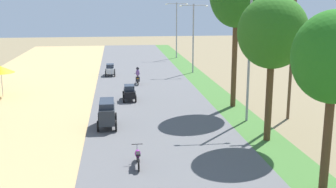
# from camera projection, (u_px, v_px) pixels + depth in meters

# --- Properties ---
(vendor_umbrella) EXTENTS (2.20, 2.20, 2.52)m
(vendor_umbrella) POSITION_uv_depth(u_px,v_px,m) (1.00, 69.00, 33.83)
(vendor_umbrella) COLOR #99999E
(vendor_umbrella) RESTS_ON dirt_shoulder
(median_tree_nearest) EXTENTS (3.31, 3.31, 7.40)m
(median_tree_nearest) POSITION_uv_depth(u_px,v_px,m) (334.00, 58.00, 16.03)
(median_tree_nearest) COLOR #4C351E
(median_tree_nearest) RESTS_ON median_strip
(median_tree_second) EXTENTS (3.77, 3.77, 8.03)m
(median_tree_second) POSITION_uv_depth(u_px,v_px,m) (273.00, 33.00, 22.16)
(median_tree_second) COLOR #4C351E
(median_tree_second) RESTS_ON median_strip
(streetlamp_near) EXTENTS (3.16, 0.20, 8.28)m
(streetlamp_near) POSITION_uv_depth(u_px,v_px,m) (249.00, 49.00, 26.25)
(streetlamp_near) COLOR gray
(streetlamp_near) RESTS_ON median_strip
(streetlamp_mid) EXTENTS (3.16, 0.20, 7.44)m
(streetlamp_mid) POSITION_uv_depth(u_px,v_px,m) (193.00, 33.00, 44.92)
(streetlamp_mid) COLOR gray
(streetlamp_mid) RESTS_ON median_strip
(streetlamp_far) EXTENTS (3.16, 0.20, 7.56)m
(streetlamp_far) POSITION_uv_depth(u_px,v_px,m) (177.00, 26.00, 56.90)
(streetlamp_far) COLOR gray
(streetlamp_far) RESTS_ON median_strip
(utility_pole_near) EXTENTS (1.80, 0.20, 9.97)m
(utility_pole_near) POSITION_uv_depth(u_px,v_px,m) (293.00, 42.00, 26.80)
(utility_pole_near) COLOR brown
(utility_pole_near) RESTS_ON ground
(car_van_charcoal) EXTENTS (1.19, 2.41, 1.67)m
(car_van_charcoal) POSITION_uv_depth(u_px,v_px,m) (107.00, 112.00, 25.61)
(car_van_charcoal) COLOR #282D33
(car_van_charcoal) RESTS_ON road_strip
(car_hatchback_black) EXTENTS (1.04, 2.00, 1.23)m
(car_hatchback_black) POSITION_uv_depth(u_px,v_px,m) (129.00, 92.00, 32.69)
(car_hatchback_black) COLOR black
(car_hatchback_black) RESTS_ON road_strip
(car_hatchback_silver) EXTENTS (1.04, 2.00, 1.23)m
(car_hatchback_silver) POSITION_uv_depth(u_px,v_px,m) (110.00, 69.00, 43.71)
(car_hatchback_silver) COLOR #B7BCC1
(car_hatchback_silver) RESTS_ON road_strip
(motorbike_ahead_second) EXTENTS (0.54, 1.80, 0.94)m
(motorbike_ahead_second) POSITION_uv_depth(u_px,v_px,m) (138.00, 156.00, 19.60)
(motorbike_ahead_second) COLOR black
(motorbike_ahead_second) RESTS_ON road_strip
(motorbike_ahead_third) EXTENTS (0.54, 1.80, 1.66)m
(motorbike_ahead_third) POSITION_uv_depth(u_px,v_px,m) (138.00, 76.00, 39.03)
(motorbike_ahead_third) COLOR black
(motorbike_ahead_third) RESTS_ON road_strip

